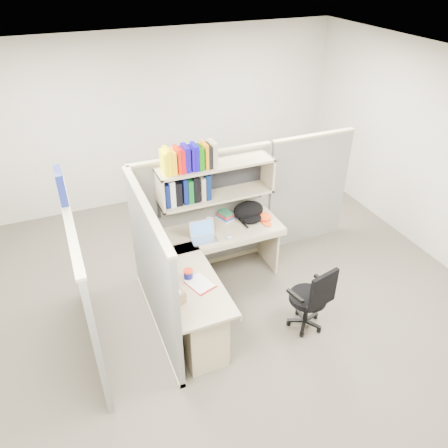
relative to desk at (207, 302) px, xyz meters
name	(u,v)px	position (x,y,z in m)	size (l,w,h in m)	color
ground	(231,305)	(0.41, 0.29, -0.44)	(6.00, 6.00, 0.00)	#3C372F
room_shell	(232,187)	(0.41, 0.29, 1.18)	(6.00, 6.00, 6.00)	#ABA79A
cubicle	(187,230)	(0.04, 0.74, 0.47)	(3.79, 1.84, 1.95)	slate
desk	(207,302)	(0.00, 0.00, 0.00)	(1.74, 1.75, 0.73)	tan
laptop	(204,233)	(0.24, 0.72, 0.40)	(0.30, 0.30, 0.22)	silver
backpack	(250,212)	(0.94, 0.91, 0.41)	(0.40, 0.31, 0.23)	black
orange_cap	(265,217)	(1.11, 0.84, 0.34)	(0.17, 0.20, 0.09)	#FF5316
snack_canister	(188,274)	(-0.15, 0.13, 0.34)	(0.10, 0.10, 0.10)	navy
tissue_box	(177,294)	(-0.36, -0.18, 0.39)	(0.13, 0.13, 0.20)	#947854
mouse	(229,237)	(0.53, 0.64, 0.31)	(0.08, 0.06, 0.03)	#94BAD3
paper_cup	(209,222)	(0.42, 1.00, 0.34)	(0.07, 0.07, 0.11)	white
book_stack	(225,215)	(0.66, 1.06, 0.34)	(0.16, 0.21, 0.10)	gray
loose_paper	(200,283)	(-0.07, 0.00, 0.29)	(0.21, 0.28, 0.00)	white
task_chair	(309,307)	(1.07, -0.38, -0.13)	(0.50, 0.46, 0.88)	black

